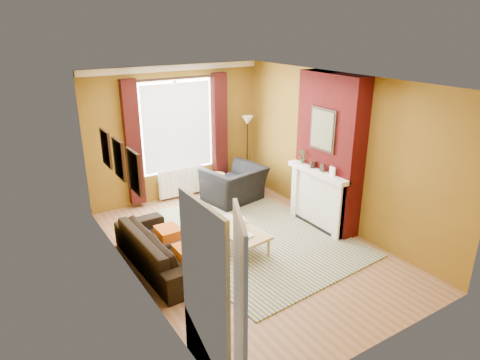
# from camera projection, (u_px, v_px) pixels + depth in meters

# --- Properties ---
(ground) EXTENTS (5.50, 5.50, 0.00)m
(ground) POSITION_uv_depth(u_px,v_px,m) (248.00, 248.00, 7.25)
(ground) COLOR brown
(ground) RESTS_ON ground
(room_walls) EXTENTS (3.82, 5.54, 2.83)m
(room_walls) POSITION_uv_depth(u_px,v_px,m) (271.00, 160.00, 7.30)
(room_walls) COLOR brown
(room_walls) RESTS_ON ground
(striped_rug) EXTENTS (3.06, 4.04, 0.02)m
(striped_rug) POSITION_uv_depth(u_px,v_px,m) (249.00, 235.00, 7.65)
(striped_rug) COLOR navy
(striped_rug) RESTS_ON ground
(sofa) EXTENTS (0.89, 2.12, 0.61)m
(sofa) POSITION_uv_depth(u_px,v_px,m) (162.00, 248.00, 6.64)
(sofa) COLOR black
(sofa) RESTS_ON ground
(armchair) EXTENTS (1.33, 1.21, 0.75)m
(armchair) POSITION_uv_depth(u_px,v_px,m) (234.00, 184.00, 9.01)
(armchair) COLOR black
(armchair) RESTS_ON ground
(coffee_table) EXTENTS (0.72, 1.22, 0.38)m
(coffee_table) POSITION_uv_depth(u_px,v_px,m) (237.00, 231.00, 7.07)
(coffee_table) COLOR tan
(coffee_table) RESTS_ON ground
(wicker_stool) EXTENTS (0.49, 0.49, 0.46)m
(wicker_stool) POSITION_uv_depth(u_px,v_px,m) (217.00, 184.00, 9.45)
(wicker_stool) COLOR olive
(wicker_stool) RESTS_ON ground
(floor_lamp) EXTENTS (0.27, 0.27, 1.65)m
(floor_lamp) POSITION_uv_depth(u_px,v_px,m) (247.00, 132.00, 9.47)
(floor_lamp) COLOR black
(floor_lamp) RESTS_ON ground
(book_a) EXTENTS (0.27, 0.33, 0.03)m
(book_a) POSITION_uv_depth(u_px,v_px,m) (239.00, 237.00, 6.77)
(book_a) COLOR #999999
(book_a) RESTS_ON coffee_table
(book_b) EXTENTS (0.29, 0.35, 0.02)m
(book_b) POSITION_uv_depth(u_px,v_px,m) (233.00, 221.00, 7.32)
(book_b) COLOR #999999
(book_b) RESTS_ON coffee_table
(mug) EXTENTS (0.12, 0.12, 0.10)m
(mug) POSITION_uv_depth(u_px,v_px,m) (243.00, 224.00, 7.14)
(mug) COLOR #999999
(mug) RESTS_ON coffee_table
(tv_remote) EXTENTS (0.07, 0.16, 0.02)m
(tv_remote) POSITION_uv_depth(u_px,v_px,m) (227.00, 226.00, 7.13)
(tv_remote) COLOR #272729
(tv_remote) RESTS_ON coffee_table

